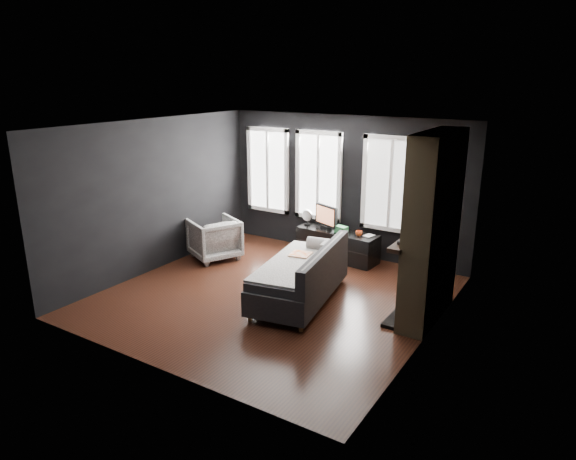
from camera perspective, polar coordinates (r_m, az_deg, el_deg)
The scene contains 18 objects.
floor at distance 8.32m, azimuth -1.70°, elevation -7.34°, with size 5.00×5.00×0.00m, color black.
ceiling at distance 7.62m, azimuth -1.88°, elevation 11.52°, with size 5.00×5.00×0.00m, color white.
wall_back at distance 9.97m, azimuth 6.27°, elevation 4.86°, with size 5.00×0.02×2.70m, color black.
wall_left at distance 9.44m, azimuth -14.51°, elevation 3.74°, with size 0.02×5.00×2.70m, color black.
wall_right at distance 6.84m, azimuth 15.89°, elevation -1.32°, with size 0.02×5.00×2.70m, color black.
windows at distance 9.98m, azimuth 4.00°, elevation 10.91°, with size 4.00×0.16×1.76m, color white, non-canonical shape.
fireplace at distance 7.45m, azimuth 15.76°, elevation 0.16°, with size 0.70×1.62×2.70m, color #93724C, non-canonical shape.
sofa at distance 8.00m, azimuth 1.28°, elevation -4.80°, with size 1.06×2.12×0.91m, color #262629, non-canonical shape.
stripe_pillow at distance 8.35m, azimuth 4.15°, elevation -2.42°, with size 0.08×0.33×0.33m, color gray.
armchair at distance 9.94m, azimuth -8.19°, elevation -0.73°, with size 0.84×0.79×0.86m, color silver.
media_console at distance 9.90m, azimuth 5.49°, elevation -1.64°, with size 1.61×0.50×0.56m, color black, non-canonical shape.
monitor at distance 9.87m, azimuth 4.27°, elevation 1.63°, with size 0.60×0.13×0.54m, color black, non-canonical shape.
desk_fan at distance 10.13m, azimuth 2.15°, elevation 1.44°, with size 0.23×0.23×0.32m, color #9C9C9C, non-canonical shape.
mug at distance 9.55m, azimuth 7.88°, elevation -0.28°, with size 0.13×0.10×0.13m, color #CC4A1A.
book at distance 9.59m, azimuth 8.64°, elevation 0.01°, with size 0.15×0.02×0.21m, color tan.
storage_box at distance 9.70m, azimuth 5.93°, elevation 0.06°, with size 0.23×0.15×0.13m, color #266535.
mantel_vase at distance 7.94m, azimuth 14.98°, elevation 1.08°, with size 0.20×0.21×0.20m, color gold.
mantel_clock at distance 7.05m, azimuth 12.45°, elevation -1.41°, with size 0.11×0.11×0.04m, color black.
Camera 1 is at (4.24, -6.29, 3.41)m, focal length 32.00 mm.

